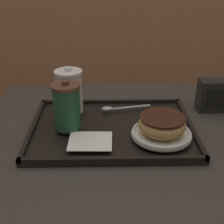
{
  "coord_description": "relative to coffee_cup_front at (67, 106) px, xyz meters",
  "views": [
    {
      "loc": [
        -0.04,
        -0.82,
        1.18
      ],
      "look_at": [
        -0.02,
        -0.01,
        0.78
      ],
      "focal_mm": 50.0,
      "sensor_mm": 36.0,
      "label": 1
    }
  ],
  "objects": [
    {
      "name": "napkin_paper",
      "position": [
        0.07,
        -0.08,
        -0.07
      ],
      "size": [
        0.12,
        0.1,
        0.0
      ],
      "rotation": [
        0.0,
        0.0,
        -0.03
      ],
      "color": "white",
      "rests_on": "serving_tray"
    },
    {
      "name": "napkin_dispenser",
      "position": [
        0.48,
        0.16,
        -0.04
      ],
      "size": [
        0.11,
        0.06,
        0.11
      ],
      "color": "black",
      "rests_on": "cafe_table"
    },
    {
      "name": "donut_chocolate_glazed",
      "position": [
        0.26,
        -0.05,
        -0.03
      ],
      "size": [
        0.13,
        0.13,
        0.05
      ],
      "color": "tan",
      "rests_on": "plate_with_chocolate_donut"
    },
    {
      "name": "plate_with_chocolate_donut",
      "position": [
        0.26,
        -0.05,
        -0.06
      ],
      "size": [
        0.17,
        0.17,
        0.01
      ],
      "color": "white",
      "rests_on": "serving_tray"
    },
    {
      "name": "cafe_table",
      "position": [
        0.15,
        0.02,
        -0.26
      ],
      "size": [
        0.85,
        0.75,
        0.71
      ],
      "color": "#38332D",
      "rests_on": "ground_plane"
    },
    {
      "name": "coffee_cup_rear",
      "position": [
        -0.0,
        0.11,
        0.0
      ],
      "size": [
        0.09,
        0.09,
        0.15
      ],
      "color": "white",
      "rests_on": "serving_tray"
    },
    {
      "name": "spoon",
      "position": [
        0.14,
        0.12,
        -0.06
      ],
      "size": [
        0.16,
        0.05,
        0.01
      ],
      "rotation": [
        0.0,
        0.0,
        3.34
      ],
      "color": "silver",
      "rests_on": "serving_tray"
    },
    {
      "name": "serving_tray",
      "position": [
        0.13,
        0.02,
        -0.08
      ],
      "size": [
        0.48,
        0.36,
        0.02
      ],
      "color": "black",
      "rests_on": "cafe_table"
    },
    {
      "name": "coffee_cup_front",
      "position": [
        0.0,
        0.0,
        0.0
      ],
      "size": [
        0.08,
        0.08,
        0.14
      ],
      "color": "#235638",
      "rests_on": "serving_tray"
    }
  ]
}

